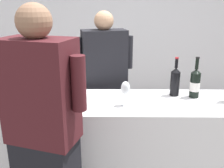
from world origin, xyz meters
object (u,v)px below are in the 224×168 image
at_px(wine_glass, 125,89).
at_px(person_server, 105,94).
at_px(wine_bottle_6, 81,87).
at_px(wine_bottle_7, 175,81).
at_px(wine_bottle_3, 7,90).
at_px(person_guest, 46,153).
at_px(wine_bottle_8, 55,82).
at_px(ice_bucket, 33,95).
at_px(wine_bottle_0, 4,94).
at_px(wine_bottle_4, 19,89).
at_px(wine_bottle_2, 195,83).

xyz_separation_m(wine_glass, person_server, (-0.19, 0.65, -0.28)).
bearing_deg(wine_bottle_6, wine_bottle_7, 10.08).
relative_size(wine_glass, person_server, 0.12).
bearing_deg(wine_glass, wine_bottle_3, 178.56).
xyz_separation_m(wine_bottle_7, person_guest, (-0.95, -0.77, -0.23)).
relative_size(wine_bottle_8, wine_glass, 1.68).
distance_m(wine_bottle_6, ice_bucket, 0.39).
distance_m(wine_bottle_0, wine_bottle_8, 0.43).
distance_m(wine_bottle_8, wine_glass, 0.63).
xyz_separation_m(wine_bottle_0, person_server, (0.74, 0.73, -0.26)).
height_order(wine_bottle_4, wine_bottle_6, wine_bottle_6).
xyz_separation_m(wine_bottle_3, person_server, (0.76, 0.63, -0.26)).
distance_m(wine_bottle_3, wine_bottle_4, 0.10).
height_order(wine_bottle_7, person_server, person_server).
distance_m(wine_bottle_0, wine_bottle_2, 1.56).
bearing_deg(wine_bottle_7, ice_bucket, -163.91).
bearing_deg(person_guest, wine_bottle_2, 33.31).
bearing_deg(wine_bottle_7, person_guest, -140.84).
xyz_separation_m(wine_bottle_3, wine_glass, (0.95, -0.02, 0.02)).
bearing_deg(wine_bottle_7, wine_bottle_4, -172.34).
relative_size(wine_bottle_0, wine_bottle_7, 1.00).
bearing_deg(wine_glass, person_server, 106.55).
bearing_deg(wine_bottle_7, wine_glass, -151.84).
relative_size(wine_bottle_6, ice_bucket, 1.40).
height_order(person_server, person_guest, person_guest).
bearing_deg(wine_bottle_6, wine_bottle_2, 5.90).
height_order(wine_bottle_6, wine_glass, wine_bottle_6).
height_order(wine_bottle_2, person_server, person_server).
distance_m(wine_bottle_2, wine_bottle_4, 1.47).
bearing_deg(wine_bottle_2, wine_bottle_7, 164.95).
relative_size(wine_bottle_2, ice_bucket, 1.47).
height_order(wine_bottle_0, wine_bottle_2, wine_bottle_2).
relative_size(wine_bottle_4, wine_bottle_8, 0.94).
bearing_deg(ice_bucket, person_server, 55.52).
distance_m(wine_bottle_4, wine_glass, 0.86).
bearing_deg(wine_bottle_3, person_server, 39.58).
bearing_deg(person_guest, wine_bottle_7, 39.16).
bearing_deg(person_server, wine_bottle_4, -138.63).
distance_m(wine_bottle_0, wine_bottle_6, 0.59).
distance_m(wine_bottle_2, wine_bottle_8, 1.20).
height_order(wine_bottle_4, wine_bottle_7, wine_bottle_7).
bearing_deg(wine_glass, wine_bottle_8, 161.98).
bearing_deg(wine_bottle_2, wine_bottle_4, -174.85).
bearing_deg(wine_bottle_2, person_server, 150.20).
relative_size(wine_bottle_2, wine_bottle_7, 1.03).
bearing_deg(wine_bottle_6, wine_bottle_0, -163.10).
height_order(wine_bottle_0, wine_glass, wine_bottle_0).
distance_m(wine_bottle_8, ice_bucket, 0.31).
bearing_deg(wine_bottle_8, wine_bottle_2, -0.08).
distance_m(wine_bottle_3, ice_bucket, 0.27).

